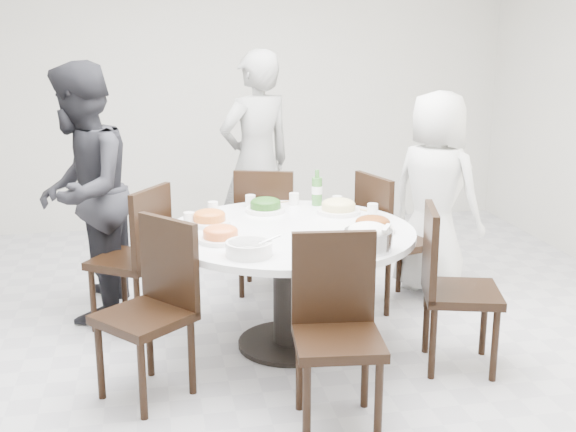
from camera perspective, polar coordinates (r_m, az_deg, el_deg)
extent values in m
cube|color=#B8B7BD|center=(4.47, -3.07, -10.75)|extent=(6.00, 6.00, 0.01)
cube|color=beige|center=(7.04, -6.70, 10.38)|extent=(6.00, 0.01, 2.80)
cube|color=beige|center=(1.25, 15.93, -10.58)|extent=(6.00, 0.01, 2.80)
cylinder|color=white|center=(4.42, 0.12, -5.74)|extent=(1.50, 1.50, 0.75)
cube|color=black|center=(5.12, 8.44, -1.86)|extent=(0.52, 0.52, 0.95)
cube|color=black|center=(5.32, -1.63, -1.06)|extent=(0.53, 0.53, 0.95)
cube|color=black|center=(4.79, -12.50, -3.22)|extent=(0.58, 0.58, 0.95)
cube|color=black|center=(3.87, -11.33, -7.54)|extent=(0.59, 0.59, 0.95)
cube|color=black|center=(3.53, 4.00, -9.51)|extent=(0.46, 0.46, 0.95)
cube|color=black|center=(4.24, 13.58, -5.65)|extent=(0.52, 0.52, 0.95)
imported|color=silver|center=(5.35, 11.56, 1.73)|extent=(0.81, 0.87, 1.49)
imported|color=black|center=(5.73, -2.51, 4.24)|extent=(0.76, 0.64, 1.76)
imported|color=black|center=(4.97, -15.93, 1.79)|extent=(0.77, 0.92, 1.72)
cylinder|color=white|center=(4.71, -1.79, 0.73)|extent=(0.26, 0.26, 0.07)
cylinder|color=white|center=(4.68, 4.00, 0.67)|extent=(0.28, 0.28, 0.08)
cylinder|color=white|center=(4.43, -6.22, -0.25)|extent=(0.25, 0.25, 0.07)
cylinder|color=white|center=(4.28, 6.70, -0.83)|extent=(0.26, 0.26, 0.07)
cylinder|color=white|center=(4.08, -5.35, -1.58)|extent=(0.25, 0.25, 0.07)
cylinder|color=silver|center=(3.92, 6.36, -1.90)|extent=(0.26, 0.26, 0.11)
cylinder|color=white|center=(3.82, -3.10, -2.59)|extent=(0.25, 0.25, 0.08)
cylinder|color=#37742E|center=(4.87, 2.30, 2.26)|extent=(0.07, 0.07, 0.24)
cylinder|color=white|center=(4.91, -0.87, 1.38)|extent=(0.07, 0.07, 0.08)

